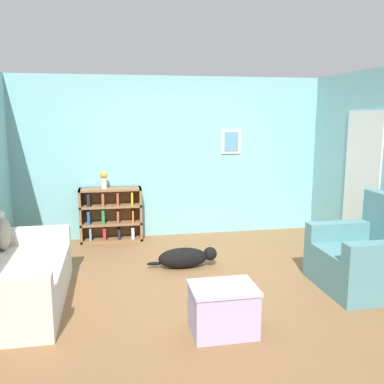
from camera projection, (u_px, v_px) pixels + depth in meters
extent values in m
plane|color=brown|center=(198.00, 285.00, 5.08)|extent=(14.00, 14.00, 0.00)
cube|color=#7AB7BC|center=(171.00, 157.00, 7.02)|extent=(5.60, 0.10, 2.60)
cube|color=silver|center=(231.00, 142.00, 7.10)|extent=(0.32, 0.02, 0.40)
cube|color=#568EAD|center=(231.00, 142.00, 7.09)|extent=(0.24, 0.01, 0.32)
cube|color=white|center=(361.00, 184.00, 6.03)|extent=(0.02, 0.84, 2.05)
sphere|color=tan|center=(374.00, 190.00, 5.69)|extent=(0.05, 0.05, 0.05)
cube|color=beige|center=(19.00, 286.00, 4.52)|extent=(0.93, 1.82, 0.42)
cube|color=beige|center=(31.00, 236.00, 5.26)|extent=(0.93, 0.16, 0.20)
ellipsoid|color=gray|center=(4.00, 234.00, 5.01)|extent=(0.14, 0.38, 0.38)
cube|color=olive|center=(81.00, 216.00, 6.70)|extent=(0.04, 0.29, 0.85)
cube|color=olive|center=(141.00, 213.00, 6.87)|extent=(0.04, 0.29, 0.85)
cube|color=olive|center=(111.00, 213.00, 6.92)|extent=(0.97, 0.02, 0.85)
cube|color=olive|center=(112.00, 239.00, 6.86)|extent=(0.97, 0.29, 0.04)
cube|color=olive|center=(111.00, 223.00, 6.81)|extent=(0.97, 0.29, 0.04)
cube|color=olive|center=(111.00, 206.00, 6.76)|extent=(0.97, 0.29, 0.04)
cube|color=olive|center=(110.00, 189.00, 6.71)|extent=(0.97, 0.29, 0.04)
cube|color=#60939E|center=(91.00, 234.00, 6.77)|extent=(0.03, 0.22, 0.22)
cube|color=#234C9E|center=(89.00, 217.00, 6.72)|extent=(0.04, 0.22, 0.21)
cube|color=black|center=(89.00, 199.00, 6.67)|extent=(0.05, 0.22, 0.20)
cube|color=#B22823|center=(105.00, 233.00, 6.81)|extent=(0.05, 0.22, 0.21)
cube|color=#287A3D|center=(103.00, 216.00, 6.76)|extent=(0.04, 0.22, 0.22)
cube|color=brown|center=(103.00, 199.00, 6.71)|extent=(0.04, 0.22, 0.20)
cube|color=black|center=(119.00, 234.00, 6.86)|extent=(0.04, 0.22, 0.18)
cube|color=brown|center=(118.00, 216.00, 6.80)|extent=(0.04, 0.22, 0.19)
cube|color=brown|center=(118.00, 198.00, 6.75)|extent=(0.04, 0.22, 0.21)
cube|color=silver|center=(133.00, 233.00, 6.89)|extent=(0.05, 0.22, 0.20)
cube|color=orange|center=(133.00, 216.00, 6.85)|extent=(0.03, 0.22, 0.19)
cube|color=gold|center=(132.00, 198.00, 6.79)|extent=(0.03, 0.22, 0.21)
cube|color=slate|center=(362.00, 269.00, 4.95)|extent=(0.95, 1.04, 0.46)
cube|color=slate|center=(344.00, 231.00, 5.30)|extent=(0.95, 0.18, 0.22)
cube|color=#ADA3CC|center=(223.00, 309.00, 3.94)|extent=(0.58, 0.45, 0.45)
cube|color=#BBB0DC|center=(223.00, 288.00, 3.90)|extent=(0.61, 0.47, 0.03)
ellipsoid|color=black|center=(183.00, 258.00, 5.61)|extent=(0.65, 0.25, 0.27)
sphere|color=black|center=(210.00, 254.00, 5.67)|extent=(0.18, 0.18, 0.18)
ellipsoid|color=black|center=(154.00, 264.00, 5.60)|extent=(0.20, 0.05, 0.05)
cylinder|color=silver|center=(104.00, 183.00, 6.68)|extent=(0.09, 0.09, 0.16)
sphere|color=orange|center=(104.00, 175.00, 6.66)|extent=(0.11, 0.11, 0.11)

